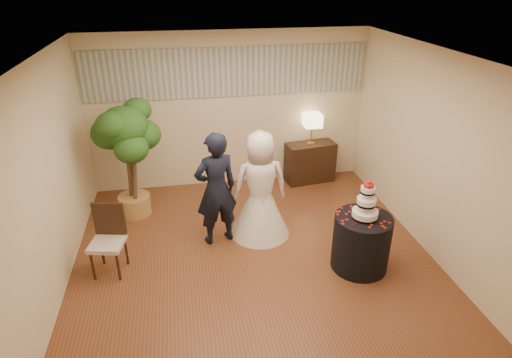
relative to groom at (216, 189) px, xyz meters
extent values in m
cube|color=brown|center=(0.46, -0.55, -0.86)|extent=(5.00, 5.00, 0.00)
cube|color=white|center=(0.46, -0.55, 1.94)|extent=(5.00, 5.00, 0.00)
cube|color=beige|center=(0.46, 1.95, 0.54)|extent=(5.00, 0.06, 2.80)
cube|color=beige|center=(0.46, -3.05, 0.54)|extent=(5.00, 0.06, 2.80)
cube|color=beige|center=(-2.04, -0.55, 0.54)|extent=(0.06, 5.00, 2.80)
cube|color=beige|center=(2.96, -0.55, 0.54)|extent=(0.06, 5.00, 2.80)
cube|color=#A1A695|center=(0.46, 1.93, 1.24)|extent=(4.90, 0.02, 0.85)
imported|color=black|center=(0.00, 0.00, 0.00)|extent=(0.72, 0.57, 1.73)
imported|color=white|center=(0.66, 0.08, -0.03)|extent=(0.93, 0.93, 1.66)
cylinder|color=black|center=(1.84, -0.99, -0.47)|extent=(0.92, 0.92, 0.78)
cube|color=black|center=(1.94, 1.71, -0.48)|extent=(0.96, 0.52, 0.76)
camera|label=1|loc=(-0.42, -5.43, 2.84)|focal=30.00mm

